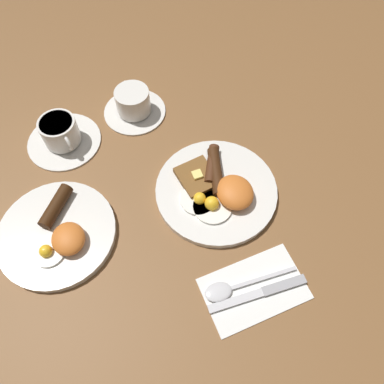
% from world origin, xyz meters
% --- Properties ---
extents(ground_plane, '(3.00, 3.00, 0.00)m').
position_xyz_m(ground_plane, '(0.00, 0.00, 0.00)').
color(ground_plane, brown).
extents(breakfast_plate_near, '(0.26, 0.26, 0.05)m').
position_xyz_m(breakfast_plate_near, '(-0.00, -0.00, 0.01)').
color(breakfast_plate_near, silver).
rests_on(breakfast_plate_near, ground_plane).
extents(breakfast_plate_far, '(0.23, 0.23, 0.05)m').
position_xyz_m(breakfast_plate_far, '(0.04, 0.33, 0.01)').
color(breakfast_plate_far, silver).
rests_on(breakfast_plate_far, ground_plane).
extents(teacup_near, '(0.15, 0.15, 0.07)m').
position_xyz_m(teacup_near, '(0.29, 0.08, 0.03)').
color(teacup_near, silver).
rests_on(teacup_near, ground_plane).
extents(teacup_far, '(0.17, 0.17, 0.07)m').
position_xyz_m(teacup_far, '(0.26, 0.26, 0.03)').
color(teacup_far, silver).
rests_on(teacup_far, ground_plane).
extents(napkin, '(0.12, 0.19, 0.01)m').
position_xyz_m(napkin, '(-0.22, 0.02, 0.00)').
color(napkin, white).
rests_on(napkin, ground_plane).
extents(knife, '(0.04, 0.19, 0.01)m').
position_xyz_m(knife, '(-0.23, 0.01, 0.01)').
color(knife, silver).
rests_on(knife, napkin).
extents(spoon, '(0.04, 0.18, 0.01)m').
position_xyz_m(spoon, '(-0.20, 0.07, 0.01)').
color(spoon, silver).
rests_on(spoon, napkin).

